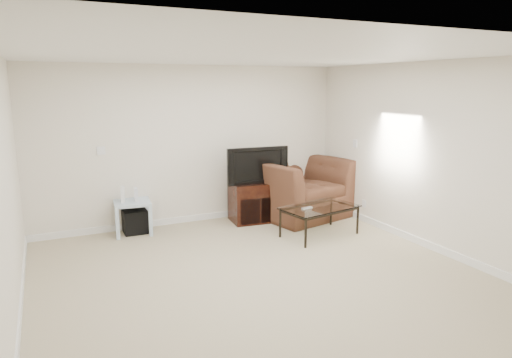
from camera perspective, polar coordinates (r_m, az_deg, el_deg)
name	(u,v)px	position (r m, az deg, el deg)	size (l,w,h in m)	color
floor	(261,277)	(5.41, 0.61, -12.21)	(5.00, 5.00, 0.00)	tan
ceiling	(261,55)	(4.96, 0.68, 15.28)	(5.00, 5.00, 0.00)	white
wall_back	(193,145)	(7.34, -7.89, 4.20)	(5.00, 0.02, 2.50)	silver
wall_left	(4,194)	(4.56, -28.94, -1.66)	(0.02, 5.00, 2.50)	silver
wall_right	(430,157)	(6.51, 20.92, 2.60)	(0.02, 5.00, 2.50)	silver
plate_back	(101,151)	(7.04, -18.81, 3.38)	(0.12, 0.02, 0.12)	white
plate_right_switch	(355,143)	(7.68, 12.29, 4.37)	(0.02, 0.09, 0.13)	white
plate_right_outlet	(364,204)	(7.63, 13.34, -3.00)	(0.02, 0.08, 0.12)	white
tv_stand	(255,201)	(7.46, -0.15, -2.82)	(0.77, 0.54, 0.65)	black
dvd_player	(256,189)	(7.37, -0.04, -1.28)	(0.45, 0.32, 0.06)	black
television	(255,165)	(7.30, -0.07, 1.81)	(0.95, 0.19, 0.59)	black
side_table	(133,217)	(7.09, -15.15, -4.62)	(0.52, 0.52, 0.50)	#A3B6C8
subwoofer	(135,221)	(7.14, -14.88, -5.12)	(0.35, 0.35, 0.35)	black
game_console	(123,195)	(6.98, -16.31, -1.87)	(0.05, 0.17, 0.23)	white
game_case	(136,195)	(6.99, -14.78, -1.89)	(0.05, 0.15, 0.20)	silver
recliner	(299,178)	(7.72, 5.45, 0.08)	(1.48, 0.96, 1.30)	brown
coffee_table	(319,221)	(6.82, 7.93, -5.25)	(1.12, 0.63, 0.44)	black
remote	(307,208)	(6.63, 6.38, -3.62)	(0.17, 0.05, 0.02)	#B2B2B7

